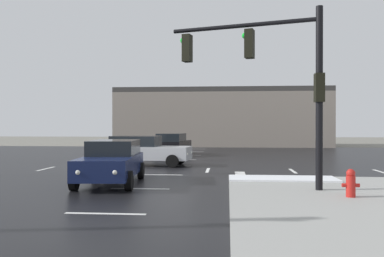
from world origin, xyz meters
The scene contains 10 objects.
ground_plane centered at (0.00, 0.00, 0.00)m, with size 120.00×120.00×0.00m, color slate.
road_asphalt centered at (0.00, 0.00, 0.01)m, with size 44.00×44.00×0.02m, color black.
snow_strip_curbside centered at (5.00, -4.00, 0.17)m, with size 4.00×1.60×0.06m, color white.
lane_markings centered at (1.20, -1.38, 0.02)m, with size 36.15×36.15×0.01m.
traffic_signal_mast centered at (4.47, -6.14, 3.99)m, with size 4.90×1.61×5.75m.
fire_hydrant centered at (6.41, -7.77, 0.54)m, with size 0.48×0.26×0.79m.
strip_building_background centered at (2.33, 24.93, 3.01)m, with size 21.82×8.00×6.01m.
sedan_silver centered at (-1.48, 2.17, 0.85)m, with size 4.65×2.34×1.58m.
sedan_navy centered at (-1.31, -4.83, 0.85)m, with size 2.31×4.64×1.58m.
sedan_black centered at (-0.99, 9.93, 0.85)m, with size 2.37×4.66×1.58m.
Camera 1 is at (2.95, -19.81, 2.15)m, focal length 38.90 mm.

